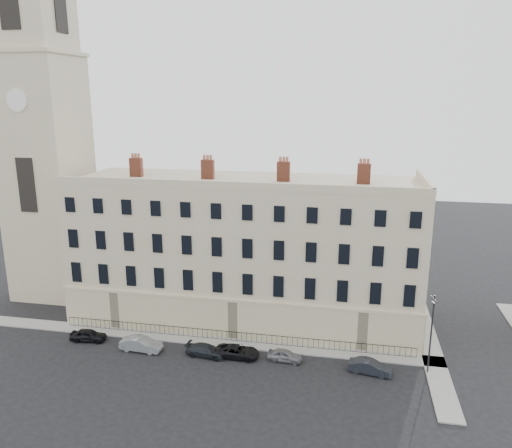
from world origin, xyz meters
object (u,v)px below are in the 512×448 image
Objects in this scene: car_d at (237,352)px; car_f at (370,367)px; car_a at (88,335)px; car_b at (141,344)px; car_e at (285,355)px; car_c at (206,350)px; streetlamp at (431,331)px.

car_f reaches higher than car_d.
car_a is 0.94× the size of car_f.
car_b reaches higher than car_d.
car_e is at bearing -87.34° from car_d.
car_f is at bearing -97.66° from car_a.
car_d is at bearing 96.43° from car_f.
car_f is at bearing -84.43° from car_c.
car_c is 0.53× the size of streetlamp.
car_e is (7.32, 0.53, -0.01)m from car_c.
car_f is (21.21, 0.06, -0.05)m from car_b.
car_e is 7.58m from car_f.
car_b is at bearing 97.96° from car_c.
car_b is 13.68m from car_e.
streetlamp is (12.49, 0.25, 3.47)m from car_e.
car_b is 9.25m from car_d.
car_d is (9.24, 0.53, -0.09)m from car_b.
car_f is (7.55, -0.67, 0.07)m from car_e.
car_d is 17.27m from streetlamp.
car_d is 1.10× the size of car_f.
car_c is 7.34m from car_e.
car_b is (5.93, -0.83, 0.07)m from car_a.
streetlamp reaches higher than car_e.
car_b is 21.21m from car_f.
car_a is 0.48× the size of streetlamp.
car_f is 0.51× the size of streetlamp.
car_a is at bearing 94.16° from car_e.
car_a reaches higher than car_e.
car_f is (27.13, -0.78, 0.01)m from car_a.
car_b is 0.98× the size of car_d.
car_b is at bearing 169.65° from streetlamp.
car_d is at bearing 169.02° from streetlamp.
car_e is at bearing 93.62° from car_f.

